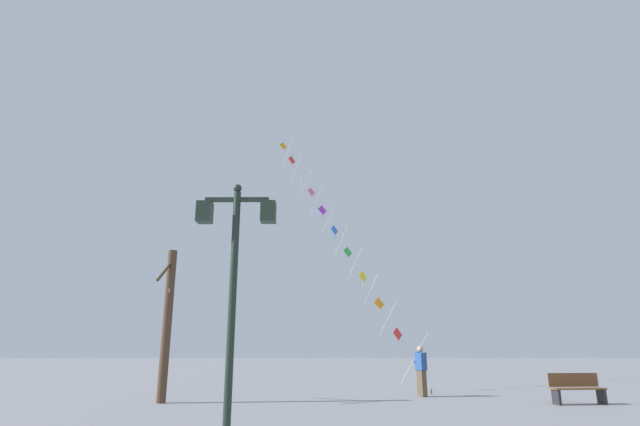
# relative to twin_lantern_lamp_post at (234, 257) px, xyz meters

# --- Properties ---
(ground_plane) EXTENTS (160.00, 160.00, 0.00)m
(ground_plane) POSITION_rel_twin_lantern_lamp_post_xyz_m (2.68, 12.76, -3.24)
(ground_plane) COLOR gray
(twin_lantern_lamp_post) EXTENTS (1.50, 0.28, 4.67)m
(twin_lantern_lamp_post) POSITION_rel_twin_lantern_lamp_post_xyz_m (0.00, 0.00, 0.00)
(twin_lantern_lamp_post) COLOR #1E2D23
(twin_lantern_lamp_post) RESTS_ON ground_plane
(kite_train) EXTENTS (6.81, 9.65, 14.23)m
(kite_train) POSITION_rel_twin_lantern_lamp_post_xyz_m (2.07, 15.44, 4.33)
(kite_train) COLOR brown
(kite_train) RESTS_ON ground_plane
(kite_flyer) EXTENTS (0.42, 0.61, 1.71)m
(kite_flyer) POSITION_rel_twin_lantern_lamp_post_xyz_m (5.05, 9.26, -2.34)
(kite_flyer) COLOR brown
(kite_flyer) RESTS_ON ground_plane
(bare_tree) EXTENTS (0.69, 1.99, 4.75)m
(bare_tree) POSITION_rel_twin_lantern_lamp_post_xyz_m (-3.37, 7.00, -0.77)
(bare_tree) COLOR #4C3826
(bare_tree) RESTS_ON ground_plane
(park_bench) EXTENTS (1.64, 0.62, 0.89)m
(park_bench) POSITION_rel_twin_lantern_lamp_post_xyz_m (9.26, 6.81, -2.79)
(park_bench) COLOR brown
(park_bench) RESTS_ON ground_plane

